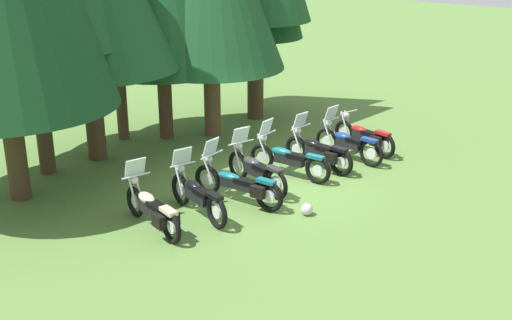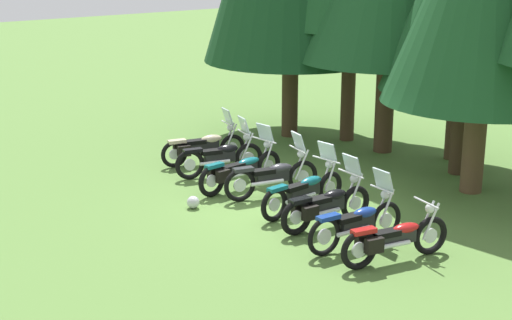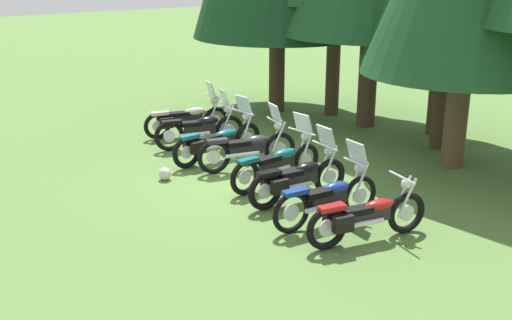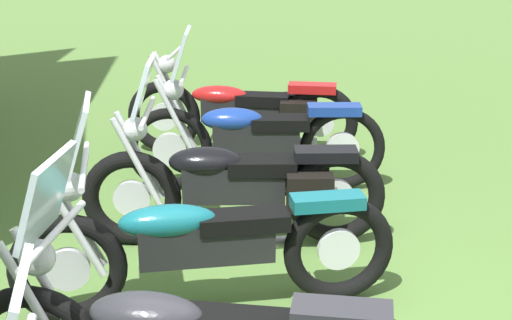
% 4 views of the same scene
% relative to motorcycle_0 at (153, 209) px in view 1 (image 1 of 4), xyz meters
% --- Properties ---
extents(ground_plane, '(80.00, 80.00, 0.00)m').
position_rel_motorcycle_0_xyz_m(ground_plane, '(3.54, -0.33, -0.46)').
color(ground_plane, '#547A38').
extents(motorcycle_0, '(0.84, 2.18, 1.35)m').
position_rel_motorcycle_0_xyz_m(motorcycle_0, '(0.00, 0.00, 0.00)').
color(motorcycle_0, black).
rests_on(motorcycle_0, ground_plane).
extents(motorcycle_1, '(0.76, 2.16, 1.37)m').
position_rel_motorcycle_0_xyz_m(motorcycle_1, '(1.07, -0.19, 0.01)').
color(motorcycle_1, black).
rests_on(motorcycle_1, ground_plane).
extents(motorcycle_2, '(0.77, 2.41, 1.37)m').
position_rel_motorcycle_0_xyz_m(motorcycle_2, '(2.13, -0.41, -0.01)').
color(motorcycle_2, black).
rests_on(motorcycle_2, ground_plane).
extents(motorcycle_3, '(0.78, 2.20, 1.37)m').
position_rel_motorcycle_0_xyz_m(motorcycle_3, '(3.01, -0.16, 0.02)').
color(motorcycle_3, black).
rests_on(motorcycle_3, ground_plane).
extents(motorcycle_4, '(0.77, 2.32, 1.36)m').
position_rel_motorcycle_0_xyz_m(motorcycle_4, '(4.13, -0.23, -0.00)').
color(motorcycle_4, black).
rests_on(motorcycle_4, ground_plane).
extents(motorcycle_5, '(0.74, 2.16, 1.36)m').
position_rel_motorcycle_0_xyz_m(motorcycle_5, '(5.07, -0.50, 0.00)').
color(motorcycle_5, black).
rests_on(motorcycle_5, ground_plane).
extents(motorcycle_6, '(0.60, 2.17, 1.37)m').
position_rel_motorcycle_0_xyz_m(motorcycle_6, '(6.12, -0.68, 0.02)').
color(motorcycle_6, black).
rests_on(motorcycle_6, ground_plane).
extents(motorcycle_7, '(0.80, 2.18, 1.01)m').
position_rel_motorcycle_0_xyz_m(motorcycle_7, '(7.00, -0.67, -0.02)').
color(motorcycle_7, black).
rests_on(motorcycle_7, ground_plane).
extents(dropped_helmet, '(0.26, 0.26, 0.26)m').
position_rel_motorcycle_0_xyz_m(dropped_helmet, '(2.60, -1.95, -0.33)').
color(dropped_helmet, silver).
rests_on(dropped_helmet, ground_plane).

